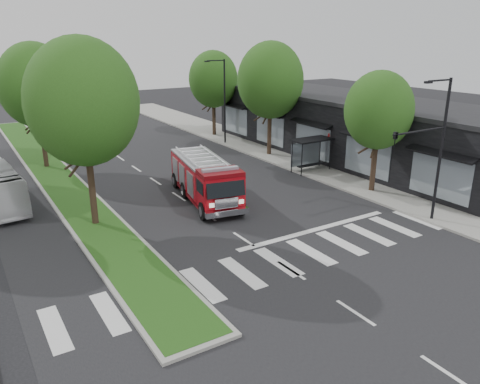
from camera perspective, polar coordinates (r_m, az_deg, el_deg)
name	(u,v)px	position (r m, az deg, el deg)	size (l,w,h in m)	color
ground	(244,239)	(24.43, 0.45, -5.79)	(140.00, 140.00, 0.00)	black
sidewalk_right	(307,163)	(39.06, 8.14, 3.53)	(5.00, 80.00, 0.15)	gray
median	(52,173)	(38.59, -21.94, 2.17)	(3.00, 50.00, 0.15)	gray
storefront_row	(349,128)	(41.51, 13.12, 7.56)	(8.00, 30.00, 5.00)	black
bus_shelter	(310,146)	(36.41, 8.57, 5.60)	(3.20, 1.60, 2.61)	black
tree_right_near	(379,110)	(31.66, 16.56, 9.51)	(4.40, 4.40, 8.05)	black
tree_right_mid	(270,80)	(40.47, 3.73, 13.43)	(5.60, 5.60, 9.72)	black
tree_right_far	(213,79)	(48.98, -3.28, 13.56)	(5.00, 5.00, 8.73)	black
tree_median_near	(83,102)	(25.71, -18.61, 10.32)	(5.80, 5.80, 10.16)	black
tree_median_far	(36,85)	(39.41, -23.64, 11.83)	(5.60, 5.60, 9.72)	black
streetlight_right_near	(432,143)	(26.97, 22.35, 5.59)	(4.08, 0.22, 8.00)	black
streetlight_right_far	(223,98)	(45.09, -2.06, 11.41)	(2.11, 0.20, 8.00)	black
fire_engine	(205,179)	(29.78, -4.27, 1.57)	(3.99, 8.74, 2.92)	#5F050A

